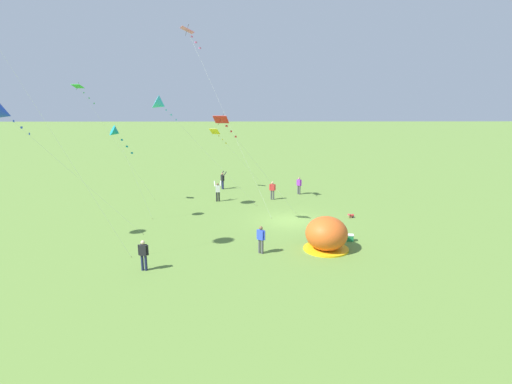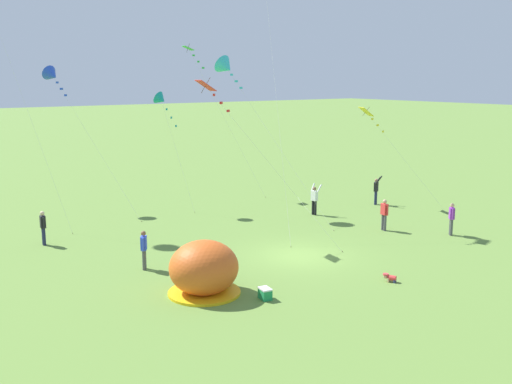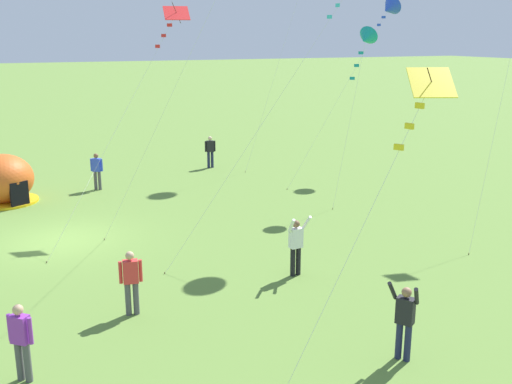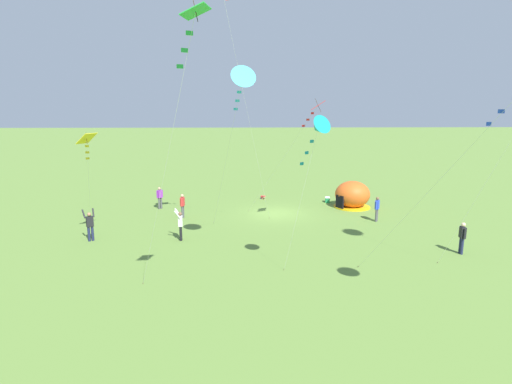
{
  "view_description": "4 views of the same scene",
  "coord_description": "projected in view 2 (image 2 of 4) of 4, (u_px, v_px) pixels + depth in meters",
  "views": [
    {
      "loc": [
        -29.57,
        2.95,
        9.06
      ],
      "look_at": [
        0.41,
        2.59,
        2.17
      ],
      "focal_mm": 28.0,
      "sensor_mm": 36.0,
      "label": 1
    },
    {
      "loc": [
        -17.29,
        -20.68,
        8.21
      ],
      "look_at": [
        -1.74,
        1.12,
        3.05
      ],
      "focal_mm": 42.0,
      "sensor_mm": 36.0,
      "label": 2
    },
    {
      "loc": [
        20.92,
        -1.85,
        6.97
      ],
      "look_at": [
        3.28,
        5.98,
        1.91
      ],
      "focal_mm": 42.0,
      "sensor_mm": 36.0,
      "label": 3
    },
    {
      "loc": [
        2.46,
        28.65,
        7.53
      ],
      "look_at": [
        1.61,
        4.59,
        2.58
      ],
      "focal_mm": 28.0,
      "sensor_mm": 36.0,
      "label": 4
    }
  ],
  "objects": [
    {
      "name": "kite_green",
      "position": [
        192.0,
        54.0,
        41.6
      ],
      "size": [
        3.61,
        5.31,
        10.5
      ],
      "color": "silver",
      "rests_on": "ground"
    },
    {
      "name": "kite_blue",
      "position": [
        52.0,
        75.0,
        37.08
      ],
      "size": [
        3.08,
        7.66,
        8.92
      ],
      "color": "silver",
      "rests_on": "ground"
    },
    {
      "name": "kite_cyan",
      "position": [
        226.0,
        67.0,
        35.73
      ],
      "size": [
        2.68,
        8.38,
        9.49
      ],
      "color": "silver",
      "rests_on": "ground"
    },
    {
      "name": "person_watching_sky",
      "position": [
        43.0,
        226.0,
        29.56
      ],
      "size": [
        0.28,
        0.59,
        1.72
      ],
      "color": "#1E2347",
      "rests_on": "ground"
    },
    {
      "name": "person_near_tent",
      "position": [
        384.0,
        213.0,
        32.37
      ],
      "size": [
        0.3,
        0.58,
        1.72
      ],
      "color": "#4C4C51",
      "rests_on": "ground"
    },
    {
      "name": "person_flying_kite",
      "position": [
        376.0,
        189.0,
        38.99
      ],
      "size": [
        0.72,
        0.67,
        1.89
      ],
      "color": "#1E2347",
      "rests_on": "ground"
    },
    {
      "name": "ground_plane",
      "position": [
        300.0,
        256.0,
        27.94
      ],
      "size": [
        300.0,
        300.0,
        0.0
      ],
      "primitive_type": "plane",
      "color": "olive"
    },
    {
      "name": "popup_tent",
      "position": [
        204.0,
        269.0,
        22.88
      ],
      "size": [
        2.81,
        2.81,
        2.1
      ],
      "color": "#D8591E",
      "rests_on": "ground"
    },
    {
      "name": "toddler_crawling",
      "position": [
        390.0,
        278.0,
        24.37
      ],
      "size": [
        0.41,
        0.54,
        0.32
      ],
      "color": "red",
      "rests_on": "ground"
    },
    {
      "name": "kite_yellow",
      "position": [
        369.0,
        115.0,
        38.23
      ],
      "size": [
        2.64,
        5.6,
        6.34
      ],
      "color": "silver",
      "rests_on": "ground"
    },
    {
      "name": "person_with_toddler",
      "position": [
        452.0,
        217.0,
        31.41
      ],
      "size": [
        0.43,
        0.47,
        1.72
      ],
      "color": "#4C4C51",
      "rests_on": "ground"
    },
    {
      "name": "person_arms_raised",
      "position": [
        314.0,
        199.0,
        36.06
      ],
      "size": [
        0.51,
        0.68,
        1.89
      ],
      "color": "black",
      "rests_on": "ground"
    },
    {
      "name": "kite_teal",
      "position": [
        161.0,
        100.0,
        36.45
      ],
      "size": [
        1.64,
        2.56,
        7.34
      ],
      "color": "silver",
      "rests_on": "ground"
    },
    {
      "name": "kite_red",
      "position": [
        210.0,
        91.0,
        29.31
      ],
      "size": [
        4.52,
        6.28,
        8.2
      ],
      "color": "silver",
      "rests_on": "ground"
    },
    {
      "name": "cooler_box",
      "position": [
        265.0,
        294.0,
        22.44
      ],
      "size": [
        0.45,
        0.58,
        0.44
      ],
      "color": "#1E8C4C",
      "rests_on": "ground"
    },
    {
      "name": "person_far_back",
      "position": [
        144.0,
        248.0,
        25.8
      ],
      "size": [
        0.4,
        0.51,
        1.72
      ],
      "color": "#4C4C51",
      "rests_on": "ground"
    }
  ]
}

